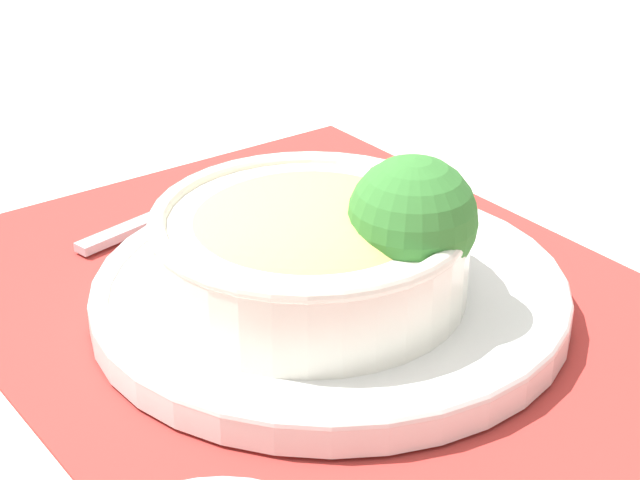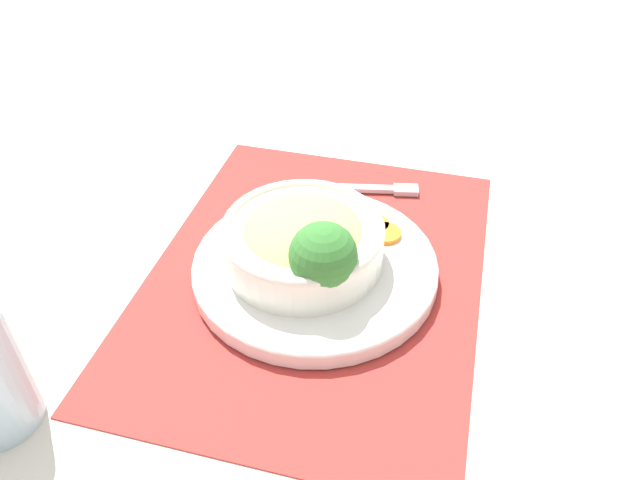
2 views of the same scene
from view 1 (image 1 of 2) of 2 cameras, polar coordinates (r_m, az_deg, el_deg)
The scene contains 9 objects.
ground_plane at distance 0.62m, azimuth 0.54°, elevation -4.04°, with size 4.00×4.00×0.00m, color beige.
placemat at distance 0.62m, azimuth 0.54°, elevation -3.88°, with size 0.50×0.39×0.00m.
plate at distance 0.62m, azimuth 0.54°, elevation -2.82°, with size 0.27×0.27×0.02m.
bowl at distance 0.59m, azimuth -0.57°, elevation -0.24°, with size 0.18×0.18×0.06m.
broccoli_floret at distance 0.57m, azimuth 4.93°, elevation 1.01°, with size 0.07×0.07×0.09m.
carrot_slice_near at distance 0.70m, azimuth 1.69°, elevation 1.58°, with size 0.04×0.04×0.01m.
carrot_slice_middle at distance 0.70m, azimuth -0.05°, elevation 1.61°, with size 0.04×0.04×0.01m.
carrot_slice_far at distance 0.69m, azimuth -1.77°, elevation 1.47°, with size 0.04×0.04×0.01m.
fork at distance 0.76m, azimuth -6.02°, elevation 2.31°, with size 0.06×0.18×0.01m.
Camera 1 is at (0.44, -0.30, 0.32)m, focal length 60.00 mm.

